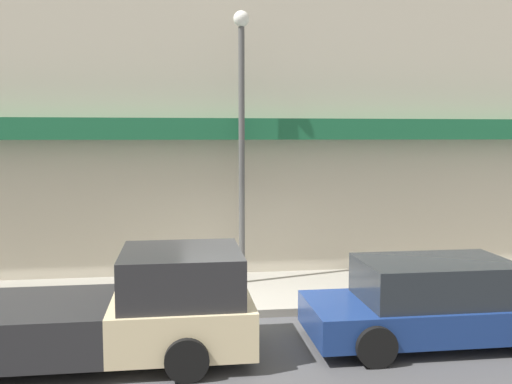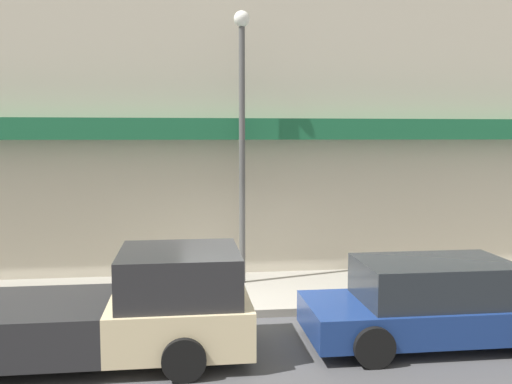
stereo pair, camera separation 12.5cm
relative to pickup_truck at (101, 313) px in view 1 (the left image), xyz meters
The scene contains 7 objects.
ground_plane 3.16m from the pickup_truck, 33.22° to the left, with size 80.00×80.00×0.00m, color #424244.
sidewalk 4.18m from the pickup_truck, 51.55° to the left, with size 36.00×3.10×0.16m.
building 7.85m from the pickup_truck, 67.85° to the left, with size 19.80×3.80×10.29m.
pickup_truck is the anchor object (origin of this frame).
parked_car 5.59m from the pickup_truck, ahead, with size 4.41×2.03×1.43m.
fire_hydrant 2.87m from the pickup_truck, 65.72° to the left, with size 0.19×0.19×0.66m.
street_lamp 5.68m from the pickup_truck, 55.02° to the left, with size 0.36×0.36×6.17m.
Camera 1 is at (-1.33, -10.75, 3.55)m, focal length 40.00 mm.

